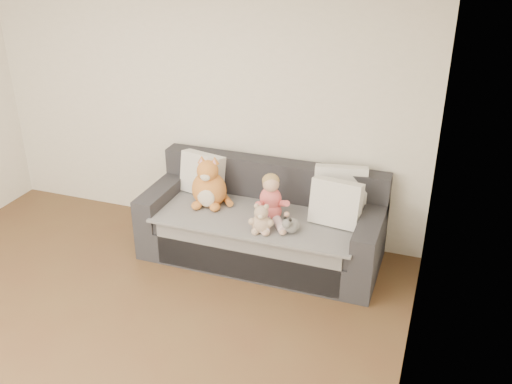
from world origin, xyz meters
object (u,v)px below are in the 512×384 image
toddler (271,202)px  sippy_cup (265,220)px  plush_cat (209,187)px  sofa (263,226)px  teddy_bear (261,221)px

toddler → sippy_cup: (-0.01, -0.13, -0.12)m
plush_cat → sofa: bearing=-2.2°
toddler → sippy_cup: bearing=-118.7°
teddy_bear → plush_cat: bearing=141.6°
sippy_cup → sofa: bearing=112.6°
toddler → sippy_cup: size_ratio=3.66×
sofa → teddy_bear: sofa is taller
sippy_cup → teddy_bear: bearing=-88.7°
sippy_cup → toddler: bearing=85.4°
toddler → plush_cat: 0.65m
toddler → sofa: bearing=106.3°
sofa → sippy_cup: 0.38m
sofa → toddler: (0.13, -0.15, 0.35)m
plush_cat → toddler: bearing=-16.6°
sofa → toddler: 0.40m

